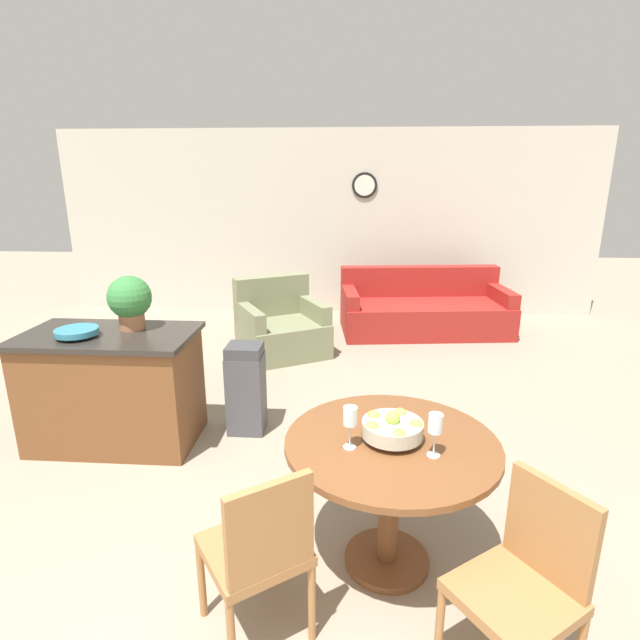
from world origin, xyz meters
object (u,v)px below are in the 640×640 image
(teal_bowl, at_px, (77,332))
(trash_bin, at_px, (246,389))
(kitchen_island, at_px, (114,388))
(wine_glass_left, at_px, (350,418))
(potted_plant, at_px, (130,300))
(dining_chair_near_left, at_px, (260,548))
(armchair, at_px, (281,328))
(wine_glass_right, at_px, (435,425))
(fruit_bowl, at_px, (392,428))
(couch, at_px, (423,310))
(dining_table, at_px, (391,470))
(dining_chair_near_right, at_px, (526,577))

(teal_bowl, bearing_deg, trash_bin, 16.94)
(kitchen_island, bearing_deg, wine_glass_left, -34.34)
(potted_plant, height_order, trash_bin, potted_plant)
(dining_chair_near_left, height_order, wine_glass_left, wine_glass_left)
(kitchen_island, xyz_separation_m, trash_bin, (0.99, 0.24, -0.08))
(kitchen_island, bearing_deg, armchair, 65.12)
(wine_glass_right, distance_m, potted_plant, 2.56)
(potted_plant, distance_m, armchair, 2.35)
(fruit_bowl, xyz_separation_m, couch, (0.74, 4.31, -0.54))
(dining_table, relative_size, kitchen_island, 0.85)
(teal_bowl, height_order, potted_plant, potted_plant)
(kitchen_island, height_order, armchair, kitchen_island)
(dining_table, relative_size, dining_chair_near_left, 1.24)
(wine_glass_left, distance_m, couch, 4.54)
(trash_bin, bearing_deg, dining_chair_near_right, -51.90)
(teal_bowl, xyz_separation_m, couch, (2.97, 3.24, -0.66))
(dining_table, bearing_deg, wine_glass_right, -34.66)
(kitchen_island, distance_m, couch, 4.21)
(fruit_bowl, xyz_separation_m, trash_bin, (-1.07, 1.42, -0.45))
(dining_table, xyz_separation_m, couch, (0.74, 4.31, -0.30))
(dining_table, relative_size, dining_chair_near_right, 1.24)
(wine_glass_left, distance_m, wine_glass_right, 0.41)
(wine_glass_right, relative_size, kitchen_island, 0.17)
(wine_glass_left, bearing_deg, dining_chair_near_left, -132.02)
(fruit_bowl, relative_size, teal_bowl, 1.01)
(dining_chair_near_right, bearing_deg, teal_bowl, 23.54)
(dining_chair_near_right, xyz_separation_m, wine_glass_right, (-0.32, 0.47, 0.42))
(couch, bearing_deg, trash_bin, -128.56)
(wine_glass_right, height_order, teal_bowl, wine_glass_right)
(dining_table, height_order, kitchen_island, kitchen_island)
(dining_chair_near_right, height_order, potted_plant, potted_plant)
(fruit_bowl, distance_m, potted_plant, 2.34)
(kitchen_island, xyz_separation_m, teal_bowl, (-0.17, -0.11, 0.49))
(fruit_bowl, bearing_deg, wine_glass_right, -34.55)
(dining_chair_near_right, distance_m, couch, 4.92)
(wine_glass_right, relative_size, trash_bin, 0.29)
(dining_chair_near_left, xyz_separation_m, couch, (1.34, 4.82, -0.21))
(dining_chair_near_left, height_order, armchair, dining_chair_near_left)
(wine_glass_left, bearing_deg, trash_bin, 119.72)
(fruit_bowl, xyz_separation_m, teal_bowl, (-2.23, 1.07, 0.12))
(dining_chair_near_left, xyz_separation_m, fruit_bowl, (0.60, 0.51, 0.33))
(wine_glass_right, height_order, couch, wine_glass_right)
(dining_table, xyz_separation_m, kitchen_island, (-2.06, 1.18, -0.13))
(potted_plant, bearing_deg, dining_chair_near_left, -53.90)
(trash_bin, bearing_deg, armchair, 89.81)
(potted_plant, relative_size, couch, 0.18)
(dining_chair_near_left, xyz_separation_m, potted_plant, (-1.32, 1.81, 0.64))
(wine_glass_right, height_order, armchair, wine_glass_right)
(wine_glass_right, bearing_deg, trash_bin, 129.15)
(dining_table, bearing_deg, potted_plant, 145.79)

